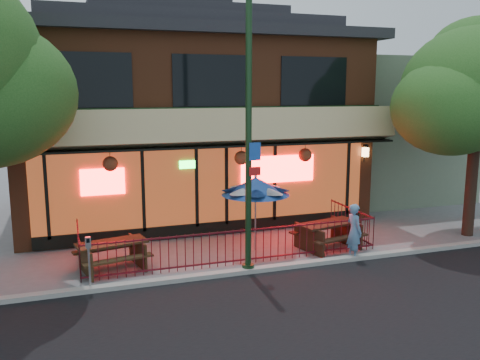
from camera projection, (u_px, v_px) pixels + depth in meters
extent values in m
plane|color=gray|center=(243.00, 267.00, 13.76)|extent=(80.00, 80.00, 0.00)
cube|color=#999993|center=(249.00, 271.00, 13.29)|extent=(80.00, 0.25, 0.12)
cube|color=brown|center=(184.00, 128.00, 19.90)|extent=(12.00, 8.00, 6.50)
cube|color=#59230F|center=(211.00, 186.00, 16.44)|extent=(11.00, 0.06, 2.60)
cube|color=#FF0C0C|center=(278.00, 169.00, 17.01)|extent=(2.60, 0.04, 0.90)
cube|color=#FF0C0C|center=(103.00, 182.00, 15.23)|extent=(1.30, 0.04, 0.80)
cube|color=#D4BA85|center=(215.00, 128.00, 15.65)|extent=(12.20, 1.33, 1.26)
cube|color=black|center=(90.00, 80.00, 14.71)|extent=(2.40, 0.06, 1.60)
cube|color=black|center=(210.00, 81.00, 15.84)|extent=(2.40, 0.06, 1.60)
cube|color=black|center=(314.00, 81.00, 16.98)|extent=(2.40, 0.06, 1.60)
cube|color=black|center=(212.00, 228.00, 16.66)|extent=(11.00, 0.12, 0.40)
cube|color=#FFC672|center=(365.00, 152.00, 17.89)|extent=(0.18, 0.18, 0.32)
cube|color=slate|center=(374.00, 128.00, 23.25)|extent=(6.00, 7.00, 6.00)
cube|color=#52111B|center=(241.00, 231.00, 13.78)|extent=(8.40, 0.04, 0.04)
cube|color=#52111B|center=(241.00, 260.00, 13.93)|extent=(8.40, 0.04, 0.04)
cube|color=#52111B|center=(78.00, 232.00, 13.67)|extent=(0.04, 2.60, 0.04)
cube|color=#52111B|center=(351.00, 209.00, 16.32)|extent=(0.04, 2.60, 0.04)
cylinder|color=#52111B|center=(241.00, 247.00, 13.86)|extent=(0.02, 0.02, 1.00)
cylinder|color=#173319|center=(249.00, 139.00, 12.77)|extent=(0.16, 0.16, 7.00)
cylinder|color=#173319|center=(248.00, 268.00, 13.37)|extent=(0.32, 0.32, 0.20)
cube|color=#194CB2|center=(255.00, 152.00, 12.72)|extent=(0.30, 0.02, 0.45)
cube|color=red|center=(255.00, 171.00, 12.81)|extent=(0.30, 0.02, 0.22)
cylinder|color=black|center=(473.00, 168.00, 16.35)|extent=(0.36, 0.36, 4.48)
ellipsoid|color=#1E4E1A|center=(479.00, 88.00, 15.91)|extent=(4.80, 4.80, 3.94)
ellipsoid|color=#1E4E1A|center=(477.00, 57.00, 16.17)|extent=(3.12, 3.12, 2.56)
cube|color=#3B2915|center=(86.00, 261.00, 13.11)|extent=(0.33, 1.29, 0.74)
cube|color=#3B2915|center=(138.00, 252.00, 13.81)|extent=(0.33, 1.29, 0.74)
cube|color=#3B2915|center=(112.00, 243.00, 13.39)|extent=(1.92, 1.11, 0.06)
cube|color=#3B2915|center=(119.00, 260.00, 12.98)|extent=(1.83, 0.65, 0.05)
cube|color=#3B2915|center=(106.00, 248.00, 13.91)|extent=(1.83, 0.65, 0.05)
cube|color=#331D12|center=(309.00, 240.00, 14.90)|extent=(0.35, 1.34, 0.77)
cube|color=#331D12|center=(346.00, 232.00, 15.65)|extent=(0.35, 1.34, 0.77)
cube|color=#331D12|center=(328.00, 223.00, 15.21)|extent=(2.01, 1.17, 0.06)
cube|color=#331D12|center=(341.00, 238.00, 14.78)|extent=(1.90, 0.69, 0.05)
cube|color=#331D12|center=(316.00, 229.00, 15.75)|extent=(1.90, 0.69, 0.05)
cylinder|color=gray|center=(255.00, 216.00, 15.00)|extent=(0.05, 0.05, 2.09)
cone|color=navy|center=(256.00, 186.00, 14.84)|extent=(2.00, 1.99, 0.52)
sphere|color=gray|center=(256.00, 176.00, 14.79)|extent=(0.09, 0.10, 0.09)
imported|color=#5884B0|center=(354.00, 231.00, 14.30)|extent=(0.41, 0.60, 1.58)
cylinder|color=#95979D|center=(90.00, 269.00, 12.03)|extent=(0.05, 0.05, 1.07)
cube|color=#95979D|center=(88.00, 243.00, 11.92)|extent=(0.13, 0.12, 0.27)
cube|color=black|center=(88.00, 241.00, 11.86)|extent=(0.08, 0.02, 0.10)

